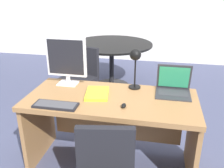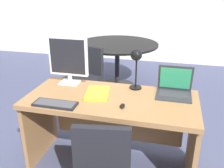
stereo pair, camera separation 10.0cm
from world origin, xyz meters
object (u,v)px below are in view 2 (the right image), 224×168
object	(u,v)px
keyboard	(55,104)
mouse	(122,106)
monitor	(68,58)
laptop	(175,85)
book	(97,93)
desk_lamp	(136,60)
meeting_table	(117,54)
meeting_chair_near	(84,83)
desk	(112,115)

from	to	relation	value
keyboard	mouse	xyz separation A→B (m)	(0.57, 0.10, 0.01)
monitor	laptop	distance (m)	1.09
book	desk_lamp	bearing A→B (deg)	32.79
keyboard	mouse	world-z (taller)	mouse
laptop	mouse	xyz separation A→B (m)	(-0.42, -0.41, -0.06)
book	laptop	bearing A→B (deg)	16.33
laptop	desk_lamp	size ratio (longest dim) A/B	0.79
desk_lamp	meeting_table	xyz separation A→B (m)	(-0.59, 1.76, -0.45)
mouse	meeting_chair_near	size ratio (longest dim) A/B	0.08
desk	desk_lamp	xyz separation A→B (m)	(0.18, 0.20, 0.51)
desk_lamp	meeting_table	distance (m)	1.91
laptop	desk_lamp	bearing A→B (deg)	179.25
book	meeting_table	bearing A→B (deg)	97.59
laptop	meeting_table	size ratio (longest dim) A/B	0.23
desk	mouse	distance (m)	0.34
mouse	monitor	bearing A→B (deg)	148.02
laptop	meeting_table	world-z (taller)	laptop
book	meeting_table	world-z (taller)	meeting_table
desk_lamp	book	distance (m)	0.48
desk_lamp	meeting_chair_near	distance (m)	1.46
meeting_chair_near	desk_lamp	bearing A→B (deg)	-45.98
keyboard	meeting_table	world-z (taller)	meeting_table
keyboard	book	distance (m)	0.42
laptop	keyboard	xyz separation A→B (m)	(-0.99, -0.51, -0.07)
desk_lamp	desk	bearing A→B (deg)	-132.23
meeting_table	desk	bearing A→B (deg)	-78.35
mouse	desk_lamp	xyz separation A→B (m)	(0.04, 0.41, 0.28)
desk	keyboard	bearing A→B (deg)	-144.36
meeting_table	meeting_chair_near	xyz separation A→B (m)	(-0.30, -0.84, -0.24)
desk	keyboard	world-z (taller)	keyboard
laptop	mouse	world-z (taller)	laptop
laptop	mouse	distance (m)	0.59
keyboard	meeting_table	bearing A→B (deg)	89.38
laptop	keyboard	distance (m)	1.11
desk	book	world-z (taller)	book
mouse	laptop	bearing A→B (deg)	44.52
desk	meeting_chair_near	distance (m)	1.34
mouse	meeting_table	distance (m)	2.25
keyboard	desk_lamp	bearing A→B (deg)	39.77
desk	monitor	distance (m)	0.73
mouse	meeting_chair_near	distance (m)	1.64
laptop	keyboard	bearing A→B (deg)	-152.89
mouse	desk	bearing A→B (deg)	124.00
mouse	book	xyz separation A→B (m)	(-0.28, 0.20, -0.00)
desk_lamp	keyboard	bearing A→B (deg)	-140.23
keyboard	desk	bearing A→B (deg)	35.64
keyboard	meeting_chair_near	bearing A→B (deg)	101.01
monitor	meeting_table	bearing A→B (deg)	86.64
desk_lamp	laptop	bearing A→B (deg)	-0.75
laptop	book	size ratio (longest dim) A/B	0.97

